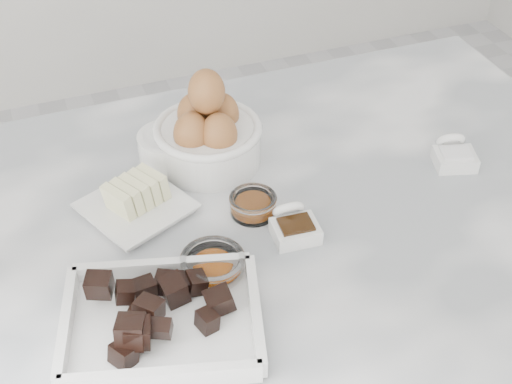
% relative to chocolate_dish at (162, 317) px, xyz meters
% --- Properties ---
extents(marble_slab, '(1.20, 0.80, 0.04)m').
position_rel_chocolate_dish_xyz_m(marble_slab, '(0.16, 0.13, -0.04)').
color(marble_slab, white).
rests_on(marble_slab, cabinet).
extents(chocolate_dish, '(0.28, 0.24, 0.06)m').
position_rel_chocolate_dish_xyz_m(chocolate_dish, '(0.00, 0.00, 0.00)').
color(chocolate_dish, white).
rests_on(chocolate_dish, marble_slab).
extents(butter_plate, '(0.18, 0.18, 0.06)m').
position_rel_chocolate_dish_xyz_m(butter_plate, '(0.02, 0.23, -0.00)').
color(butter_plate, white).
rests_on(butter_plate, marble_slab).
extents(sugar_ramekin, '(0.09, 0.09, 0.06)m').
position_rel_chocolate_dish_xyz_m(sugar_ramekin, '(0.10, 0.32, 0.01)').
color(sugar_ramekin, white).
rests_on(sugar_ramekin, marble_slab).
extents(egg_bowl, '(0.17, 0.17, 0.16)m').
position_rel_chocolate_dish_xyz_m(egg_bowl, '(0.16, 0.31, 0.03)').
color(egg_bowl, white).
rests_on(egg_bowl, marble_slab).
extents(honey_bowl, '(0.07, 0.07, 0.03)m').
position_rel_chocolate_dish_xyz_m(honey_bowl, '(0.18, 0.17, -0.01)').
color(honey_bowl, white).
rests_on(honey_bowl, marble_slab).
extents(zest_bowl, '(0.09, 0.09, 0.04)m').
position_rel_chocolate_dish_xyz_m(zest_bowl, '(0.09, 0.06, -0.00)').
color(zest_bowl, white).
rests_on(zest_bowl, marble_slab).
extents(vanilla_spoon, '(0.07, 0.08, 0.05)m').
position_rel_chocolate_dish_xyz_m(vanilla_spoon, '(0.22, 0.10, -0.01)').
color(vanilla_spoon, white).
rests_on(vanilla_spoon, marble_slab).
extents(salt_spoon, '(0.07, 0.09, 0.05)m').
position_rel_chocolate_dish_xyz_m(salt_spoon, '(0.52, 0.17, -0.01)').
color(salt_spoon, white).
rests_on(salt_spoon, marble_slab).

